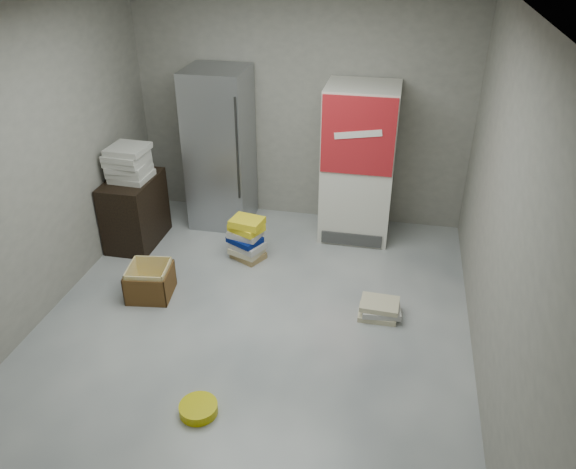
% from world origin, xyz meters
% --- Properties ---
extents(ground, '(5.00, 5.00, 0.00)m').
position_xyz_m(ground, '(0.00, 0.00, 0.00)').
color(ground, beige).
rests_on(ground, ground).
extents(room_shell, '(4.04, 5.04, 2.82)m').
position_xyz_m(room_shell, '(0.00, 0.00, 1.80)').
color(room_shell, gray).
rests_on(room_shell, ground).
extents(steel_fridge, '(0.70, 0.72, 1.90)m').
position_xyz_m(steel_fridge, '(-0.90, 2.13, 0.95)').
color(steel_fridge, '#ABADB3').
rests_on(steel_fridge, ground).
extents(coke_cooler, '(0.80, 0.73, 1.80)m').
position_xyz_m(coke_cooler, '(0.75, 2.12, 0.90)').
color(coke_cooler, silver).
rests_on(coke_cooler, ground).
extents(wood_shelf, '(0.50, 0.80, 0.80)m').
position_xyz_m(wood_shelf, '(-1.73, 1.40, 0.40)').
color(wood_shelf, black).
rests_on(wood_shelf, ground).
extents(supply_box_stack, '(0.45, 0.44, 0.39)m').
position_xyz_m(supply_box_stack, '(-1.72, 1.40, 0.99)').
color(supply_box_stack, beige).
rests_on(supply_box_stack, wood_shelf).
extents(phonebook_stack_main, '(0.45, 0.42, 0.50)m').
position_xyz_m(phonebook_stack_main, '(-0.37, 1.29, 0.25)').
color(phonebook_stack_main, '#967B4B').
rests_on(phonebook_stack_main, ground).
extents(phonebook_stack_side, '(0.41, 0.32, 0.16)m').
position_xyz_m(phonebook_stack_side, '(1.15, 0.52, 0.08)').
color(phonebook_stack_side, beige).
rests_on(phonebook_stack_side, ground).
extents(cardboard_box, '(0.48, 0.48, 0.34)m').
position_xyz_m(cardboard_box, '(-1.14, 0.41, 0.14)').
color(cardboard_box, gold).
rests_on(cardboard_box, ground).
extents(bucket_lid, '(0.38, 0.38, 0.08)m').
position_xyz_m(bucket_lid, '(-0.14, -0.98, 0.04)').
color(bucket_lid, '#CFC308').
rests_on(bucket_lid, ground).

